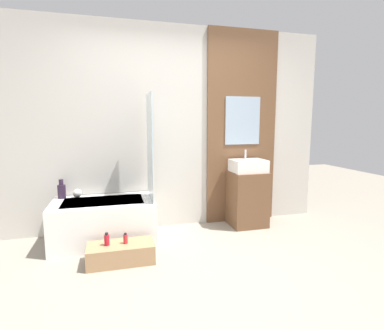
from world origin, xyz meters
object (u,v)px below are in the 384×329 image
at_px(bathtub, 104,221).
at_px(wooden_step_bench, 121,253).
at_px(sink, 248,166).
at_px(bottle_soap_primary, 107,240).
at_px(bottle_soap_secondary, 126,239).
at_px(vase_tall_dark, 62,191).
at_px(vase_round_light, 77,193).

bearing_deg(bathtub, wooden_step_bench, -73.60).
bearing_deg(wooden_step_bench, sink, 21.98).
distance_m(bottle_soap_primary, bottle_soap_secondary, 0.18).
bearing_deg(sink, vase_tall_dark, 176.72).
bearing_deg(vase_tall_dark, wooden_step_bench, -51.71).
bearing_deg(bathtub, vase_round_light, 141.99).
bearing_deg(bathtub, bottle_soap_secondary, -69.21).
relative_size(vase_tall_dark, bottle_soap_secondary, 2.09).
height_order(vase_tall_dark, vase_round_light, vase_tall_dark).
distance_m(sink, vase_tall_dark, 2.34).
bearing_deg(vase_round_light, bottle_soap_primary, -67.18).
bearing_deg(bottle_soap_secondary, wooden_step_bench, 180.00).
height_order(bathtub, bottle_soap_secondary, bathtub).
distance_m(sink, bottle_soap_primary, 2.01).
relative_size(bathtub, bottle_soap_primary, 8.83).
bearing_deg(bottle_soap_primary, wooden_step_bench, 0.00).
xyz_separation_m(wooden_step_bench, sink, (1.68, 0.68, 0.72)).
relative_size(vase_tall_dark, bottle_soap_primary, 1.76).
xyz_separation_m(wooden_step_bench, vase_round_light, (-0.47, 0.81, 0.45)).
bearing_deg(sink, bathtub, -176.67).
distance_m(wooden_step_bench, vase_round_light, 1.03).
bearing_deg(bottle_soap_secondary, bathtub, 110.79).
bearing_deg(wooden_step_bench, vase_tall_dark, 128.29).
distance_m(sink, vase_round_light, 2.17).
bearing_deg(bottle_soap_primary, bathtub, 93.83).
relative_size(vase_round_light, bottle_soap_primary, 0.79).
distance_m(bathtub, vase_tall_dark, 0.63).
bearing_deg(vase_tall_dark, vase_round_light, -1.80).
xyz_separation_m(bathtub, wooden_step_bench, (0.17, -0.57, -0.15)).
bearing_deg(bathtub, bottle_soap_primary, -86.17).
bearing_deg(vase_tall_dark, bottle_soap_secondary, -49.65).
distance_m(wooden_step_bench, bottle_soap_secondary, 0.15).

